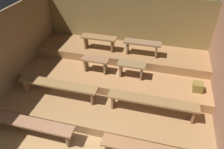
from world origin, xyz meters
TOP-DOWN VIEW (x-y plane):
  - ground at (0.00, 2.39)m, footprint 6.38×5.57m
  - wall_back at (0.00, 4.80)m, footprint 6.38×0.06m
  - wall_left at (-2.82, 2.39)m, footprint 0.06×5.57m
  - wall_right at (2.82, 2.39)m, footprint 0.06×5.57m
  - platform_lower at (0.00, 2.97)m, footprint 5.58×3.61m
  - platform_middle at (0.00, 3.58)m, footprint 5.58×2.40m
  - platform_upper at (0.00, 4.14)m, footprint 5.58×1.26m
  - bench_floor_left at (-1.41, 0.84)m, footprint 2.13×0.33m
  - bench_lower_left at (-1.27, 2.05)m, footprint 2.23×0.33m
  - bench_lower_right at (1.27, 2.05)m, footprint 2.23×0.33m
  - bench_middle_left at (-0.54, 3.10)m, footprint 0.80×0.33m
  - bench_middle_right at (0.54, 3.10)m, footprint 0.80×0.33m
  - bench_upper_left at (-0.70, 3.98)m, footprint 1.14×0.33m
  - bench_upper_right at (0.70, 3.98)m, footprint 1.14×0.33m
  - wooden_crate_middle at (2.39, 2.92)m, footprint 0.25×0.25m

SIDE VIEW (x-z plane):
  - ground at x=0.00m, z-range -0.08..0.00m
  - platform_lower at x=0.00m, z-range 0.00..0.27m
  - bench_floor_left at x=-1.41m, z-range 0.15..0.59m
  - platform_middle at x=0.00m, z-range 0.27..0.54m
  - bench_lower_left at x=-1.27m, z-range 0.42..0.86m
  - bench_lower_right at x=1.27m, z-range 0.42..0.86m
  - wooden_crate_middle at x=2.39m, z-range 0.54..0.79m
  - platform_upper at x=0.00m, z-range 0.54..0.81m
  - bench_middle_left at x=-0.54m, z-range 0.64..1.08m
  - bench_middle_right at x=0.54m, z-range 0.64..1.08m
  - bench_upper_left at x=-0.70m, z-range 0.92..1.37m
  - bench_upper_right at x=0.70m, z-range 0.92..1.37m
  - wall_back at x=0.00m, z-range 0.00..2.40m
  - wall_left at x=-2.82m, z-range 0.00..2.40m
  - wall_right at x=2.82m, z-range 0.00..2.40m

